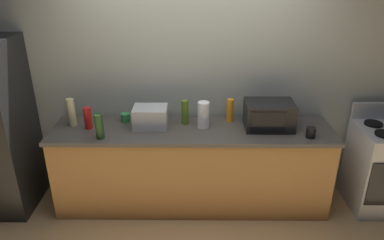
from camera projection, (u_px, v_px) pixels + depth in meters
ground_plane at (192, 227)px, 3.64m from camera, size 8.00×8.00×0.00m
back_wall at (192, 74)px, 3.82m from camera, size 6.40×0.10×2.70m
counter_run at (192, 167)px, 3.82m from camera, size 2.84×0.64×0.90m
stove_range at (382, 167)px, 3.80m from camera, size 0.60×0.61×1.08m
microwave at (269, 115)px, 3.61m from camera, size 0.48×0.35×0.27m
toaster_oven at (150, 117)px, 3.65m from camera, size 0.34×0.26×0.21m
paper_towel_roll at (203, 115)px, 3.62m from camera, size 0.12×0.12×0.27m
bottle_vinegar at (71, 112)px, 3.66m from camera, size 0.08×0.08×0.29m
bottle_hot_sauce at (88, 118)px, 3.61m from camera, size 0.07×0.07×0.22m
bottle_olive_oil at (185, 112)px, 3.70m from camera, size 0.07×0.07×0.26m
bottle_wine at (99, 126)px, 3.40m from camera, size 0.08×0.08×0.25m
bottle_dish_soap at (230, 110)px, 3.77m from camera, size 0.07×0.07×0.24m
mug_black at (311, 132)px, 3.44m from camera, size 0.09×0.09×0.10m
mug_green at (125, 117)px, 3.79m from camera, size 0.09×0.09×0.09m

